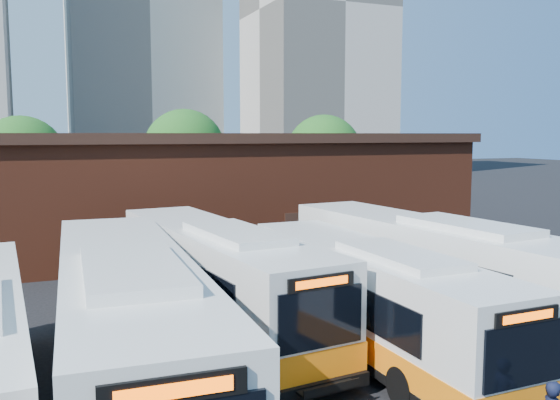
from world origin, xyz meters
name	(u,v)px	position (x,y,z in m)	size (l,w,h in m)	color
ground	(401,368)	(0.00, 0.00, 0.00)	(220.00, 220.00, 0.00)	black
bus_west	(127,335)	(-7.18, 0.55, 1.71)	(3.46, 13.97, 3.77)	silver
bus_midwest	(217,282)	(-3.74, 4.95, 1.61)	(4.08, 13.17, 3.54)	silver
bus_mideast	(370,303)	(-0.21, 1.32, 1.49)	(2.74, 12.10, 3.28)	silver
bus_east	(430,274)	(3.12, 3.02, 1.66)	(4.13, 13.58, 3.65)	silver
depot_building	(206,188)	(0.00, 20.00, 3.26)	(28.60, 12.60, 6.40)	#612817
tree_west	(22,159)	(-10.00, 32.00, 4.64)	(6.00, 6.00, 7.65)	#382314
tree_mid	(185,150)	(2.00, 34.00, 5.08)	(6.56, 6.56, 8.36)	#382314
tree_east	(324,153)	(13.00, 31.00, 4.83)	(6.24, 6.24, 7.96)	#382314
tower_right	(317,11)	(30.00, 68.00, 24.34)	(18.00, 18.00, 49.20)	beige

